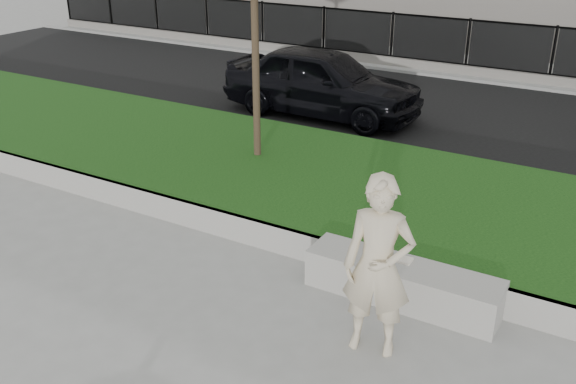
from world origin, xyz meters
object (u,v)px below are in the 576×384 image
Objects in this scene: stone_bench at (402,283)px; book at (403,259)px; man at (378,267)px; car_dark at (322,82)px.

book is at bearing 116.78° from stone_bench.
man reaches higher than book.
stone_bench is 0.28m from book.
stone_bench is 1.26m from man.
book is 0.05× the size of car_dark.
book is (-0.13, 1.11, -0.51)m from man.
stone_bench is 0.52× the size of car_dark.
stone_bench is 10.26× the size of book.
car_dark reaches higher than stone_bench.
man is at bearing -84.88° from book.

